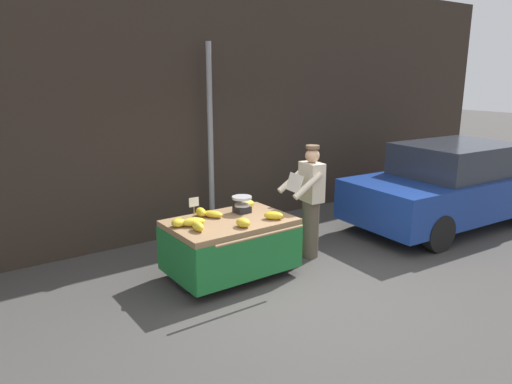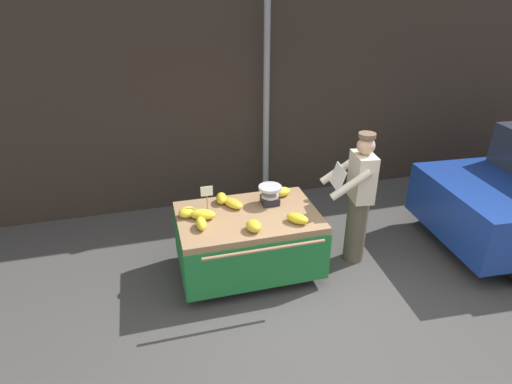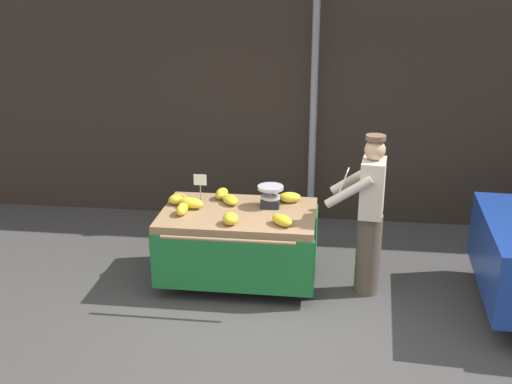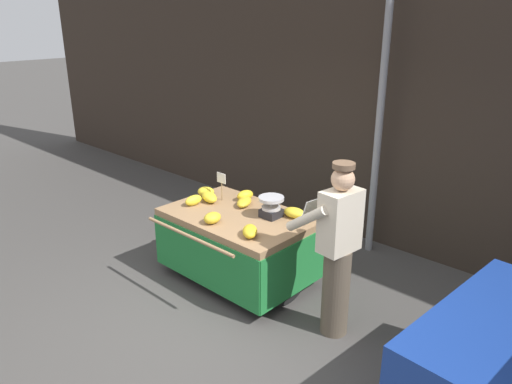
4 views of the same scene
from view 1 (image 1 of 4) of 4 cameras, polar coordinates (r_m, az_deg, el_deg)
name	(u,v)px [view 1 (image 1 of 4)]	position (r m, az deg, el deg)	size (l,w,h in m)	color
ground_plane	(311,296)	(6.16, 6.60, -12.32)	(60.00, 60.00, 0.00)	#423F3D
back_wall	(187,106)	(8.16, -8.27, 10.18)	(16.00, 0.24, 4.38)	#332821
street_pole	(211,142)	(7.99, -5.48, 6.00)	(0.09, 0.09, 3.22)	gray
banana_cart	(230,235)	(6.45, -3.12, -5.21)	(1.67, 1.28, 0.82)	#93704C
weighing_scale	(242,204)	(6.67, -1.70, -1.50)	(0.28, 0.28, 0.24)	black
price_sign	(194,204)	(6.24, -7.47, -1.49)	(0.14, 0.01, 0.34)	#997A51
banana_bunch_0	(243,223)	(6.07, -1.55, -3.70)	(0.16, 0.21, 0.12)	gold
banana_bunch_1	(213,214)	(6.50, -5.19, -2.66)	(0.15, 0.29, 0.09)	gold
banana_bunch_2	(274,215)	(6.38, 2.12, -2.84)	(0.15, 0.26, 0.11)	gold
banana_bunch_3	(179,222)	(6.16, -9.30, -3.62)	(0.17, 0.20, 0.11)	yellow
banana_bunch_4	(247,204)	(6.92, -1.11, -1.45)	(0.16, 0.25, 0.11)	yellow
banana_bunch_5	(198,226)	(5.96, -6.99, -4.13)	(0.11, 0.23, 0.12)	yellow
banana_bunch_6	(194,222)	(6.15, -7.51, -3.59)	(0.15, 0.30, 0.11)	yellow
banana_bunch_7	(201,212)	(6.55, -6.67, -2.41)	(0.13, 0.22, 0.12)	gold
vendor_person	(310,201)	(7.10, 6.52, -1.12)	(0.62, 0.57, 1.71)	brown
parked_car	(450,186)	(9.26, 22.27, 0.72)	(4.00, 1.95, 1.51)	navy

